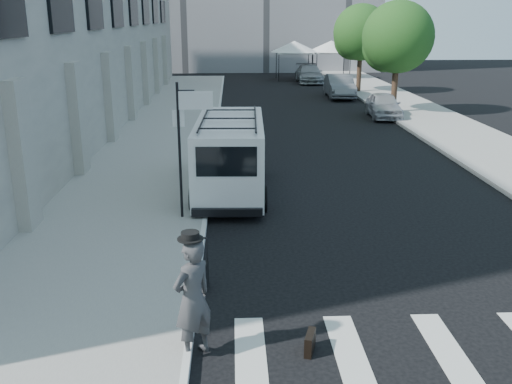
{
  "coord_description": "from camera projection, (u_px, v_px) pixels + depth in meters",
  "views": [
    {
      "loc": [
        -1.24,
        -11.01,
        5.21
      ],
      "look_at": [
        -0.72,
        1.59,
        1.3
      ],
      "focal_mm": 40.0,
      "sensor_mm": 36.0,
      "label": 1
    }
  ],
  "objects": [
    {
      "name": "parked_car_c",
      "position": [
        309.0,
        74.0,
        46.12
      ],
      "size": [
        2.02,
        4.89,
        1.42
      ],
      "primitive_type": "imported",
      "rotation": [
        0.0,
        0.0,
        -0.01
      ],
      "color": "#95999C",
      "rests_on": "ground"
    },
    {
      "name": "businessman",
      "position": [
        193.0,
        299.0,
        8.87
      ],
      "size": [
        0.85,
        0.85,
        1.99
      ],
      "primitive_type": "imported",
      "rotation": [
        0.0,
        0.0,
        3.91
      ],
      "color": "#3B3B3E",
      "rests_on": "ground"
    },
    {
      "name": "suitcase",
      "position": [
        201.0,
        276.0,
        11.26
      ],
      "size": [
        0.29,
        0.41,
        1.05
      ],
      "rotation": [
        0.0,
        0.0,
        -0.16
      ],
      "color": "black",
      "rests_on": "ground"
    },
    {
      "name": "sign_pole",
      "position": [
        188.0,
        122.0,
        14.28
      ],
      "size": [
        1.03,
        0.07,
        3.5
      ],
      "color": "black",
      "rests_on": "sidewalk_left"
    },
    {
      "name": "tree_far",
      "position": [
        359.0,
        35.0,
        39.04
      ],
      "size": [
        3.8,
        3.83,
        6.03
      ],
      "color": "black",
      "rests_on": "ground"
    },
    {
      "name": "tree_near",
      "position": [
        395.0,
        40.0,
        30.45
      ],
      "size": [
        3.8,
        3.83,
        6.03
      ],
      "color": "black",
      "rests_on": "ground"
    },
    {
      "name": "parked_car_a",
      "position": [
        384.0,
        105.0,
        30.28
      ],
      "size": [
        1.85,
        3.99,
        1.32
      ],
      "primitive_type": "imported",
      "rotation": [
        0.0,
        0.0,
        -0.08
      ],
      "color": "#B3B4BB",
      "rests_on": "ground"
    },
    {
      "name": "ground",
      "position": [
        293.0,
        272.0,
        12.1
      ],
      "size": [
        120.0,
        120.0,
        0.0
      ],
      "primitive_type": "plane",
      "color": "black",
      "rests_on": "ground"
    },
    {
      "name": "tent_right",
      "position": [
        331.0,
        46.0,
        48.32
      ],
      "size": [
        4.0,
        4.0,
        3.2
      ],
      "color": "black",
      "rests_on": "ground"
    },
    {
      "name": "tent_left",
      "position": [
        294.0,
        47.0,
        47.72
      ],
      "size": [
        4.0,
        4.0,
        3.2
      ],
      "color": "black",
      "rests_on": "ground"
    },
    {
      "name": "sidewalk_right",
      "position": [
        418.0,
        113.0,
        31.52
      ],
      "size": [
        4.0,
        56.0,
        0.15
      ],
      "primitive_type": "cube",
      "color": "gray",
      "rests_on": "ground"
    },
    {
      "name": "parked_car_b",
      "position": [
        340.0,
        86.0,
        37.62
      ],
      "size": [
        1.75,
        4.64,
        1.51
      ],
      "primitive_type": "imported",
      "rotation": [
        0.0,
        0.0,
        -0.03
      ],
      "color": "slate",
      "rests_on": "ground"
    },
    {
      "name": "briefcase",
      "position": [
        310.0,
        342.0,
        9.18
      ],
      "size": [
        0.24,
        0.46,
        0.34
      ],
      "primitive_type": "cube",
      "rotation": [
        0.0,
        0.0,
        -0.29
      ],
      "color": "black",
      "rests_on": "ground"
    },
    {
      "name": "cargo_van",
      "position": [
        230.0,
        154.0,
        17.35
      ],
      "size": [
        2.26,
        6.02,
        2.25
      ],
      "rotation": [
        0.0,
        0.0,
        -0.03
      ],
      "color": "silver",
      "rests_on": "ground"
    },
    {
      "name": "sidewalk_left",
      "position": [
        170.0,
        128.0,
        27.18
      ],
      "size": [
        4.5,
        48.0,
        0.15
      ],
      "primitive_type": "cube",
      "color": "gray",
      "rests_on": "ground"
    }
  ]
}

